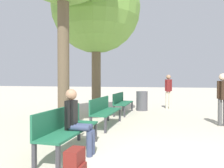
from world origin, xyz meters
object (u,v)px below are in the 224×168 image
Objects in this scene: bench_row_2 at (122,101)px; backpack at (75,166)px; tree_row_1 at (96,9)px; person_seated at (77,119)px; bench_row_1 at (104,109)px; pedestrian_near at (223,96)px; pedestrian_mid at (168,89)px; bench_row_0 at (66,126)px; trash_bin at (142,101)px.

backpack is (0.69, -6.27, -0.29)m from bench_row_2.
tree_row_1 is 5.65m from person_seated.
tree_row_1 reaches higher than bench_row_1.
person_seated reaches higher than backpack.
person_seated is at bearing -133.26° from pedestrian_near.
tree_row_1 is 3.65× the size of pedestrian_near.
pedestrian_mid is (2.75, 2.99, -3.23)m from tree_row_1.
pedestrian_mid is at bearing 47.49° from bench_row_2.
bench_row_2 is 3.88m from tree_row_1.
pedestrian_near is (4.38, -0.76, -3.27)m from tree_row_1.
bench_row_1 is 4.13m from tree_row_1.
backpack is at bearing -83.69° from bench_row_2.
backpack is at bearing -98.35° from pedestrian_mid.
trash_bin is (0.72, 6.33, -0.07)m from bench_row_0.
pedestrian_near is at bearing 58.24° from backpack.
bench_row_0 and bench_row_2 have the same top height.
backpack is (0.46, -1.09, -0.44)m from person_seated.
pedestrian_near is (2.86, 4.62, 0.70)m from backpack.
pedestrian_near is 1.81× the size of trash_bin.
bench_row_0 is 0.28m from person_seated.
bench_row_2 is 1.09× the size of pedestrian_mid.
tree_row_1 is 12.64× the size of backpack.
person_seated is 0.74× the size of pedestrian_mid.
person_seated is 7.47m from pedestrian_mid.
pedestrian_mid is 1.60m from trash_bin.
tree_row_1 is at bearing 170.20° from pedestrian_near.
backpack is at bearing -90.23° from trash_bin.
person_seated is 0.77× the size of pedestrian_near.
bench_row_0 reaches higher than backpack.
bench_row_2 reaches higher than backpack.
bench_row_1 is 5.07m from pedestrian_mid.
pedestrian_mid is at bearing 47.36° from tree_row_1.
person_seated is (0.24, -2.60, 0.15)m from bench_row_1.
tree_row_1 reaches higher than pedestrian_near.
person_seated is (1.06, -4.28, -3.53)m from tree_row_1.
pedestrian_near reaches higher than backpack.
bench_row_1 is 3.77m from backpack.
bench_row_0 is 2.06× the size of trash_bin.
pedestrian_near is (3.32, 3.53, 0.26)m from person_seated.
pedestrian_near reaches higher than bench_row_2.
pedestrian_mid reaches higher than pedestrian_near.
bench_row_0 is at bearing -90.00° from bench_row_2.
person_seated is (0.24, -0.02, 0.15)m from bench_row_0.
backpack is (0.69, -3.69, -0.29)m from bench_row_1.
pedestrian_near is 4.08m from pedestrian_mid.
pedestrian_near is 4.03m from trash_bin.
bench_row_1 is 0.31× the size of tree_row_1.
tree_row_1 reaches higher than pedestrian_mid.
bench_row_1 is at bearing -100.91° from trash_bin.
bench_row_2 is 1.48× the size of person_seated.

